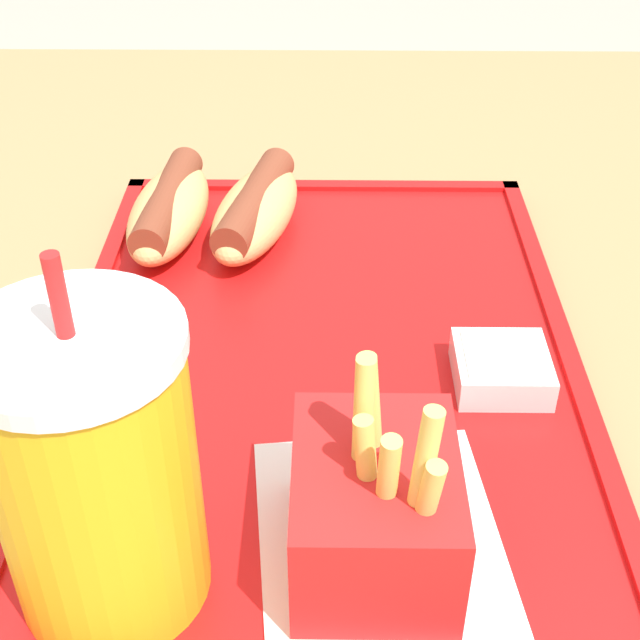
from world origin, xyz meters
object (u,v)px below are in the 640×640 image
at_px(hot_dog_near, 255,210).
at_px(hot_dog_far, 169,209).
at_px(soda_cup, 95,471).
at_px(sauce_cup_mayo, 501,368).
at_px(fries_carton, 375,509).

bearing_deg(hot_dog_near, hot_dog_far, 90.00).
relative_size(hot_dog_far, hot_dog_near, 0.97).
xyz_separation_m(soda_cup, hot_dog_far, (0.32, 0.02, -0.05)).
bearing_deg(hot_dog_far, sauce_cup_mayo, -127.36).
height_order(fries_carton, sauce_cup_mayo, fries_carton).
distance_m(fries_carton, sauce_cup_mayo, 0.16).
height_order(soda_cup, sauce_cup_mayo, soda_cup).
bearing_deg(hot_dog_near, soda_cup, 172.23).
xyz_separation_m(soda_cup, fries_carton, (0.01, -0.12, -0.04)).
relative_size(soda_cup, hot_dog_far, 1.25).
bearing_deg(sauce_cup_mayo, soda_cup, 126.22).
relative_size(soda_cup, fries_carton, 1.58).
height_order(hot_dog_near, sauce_cup_mayo, hot_dog_near).
relative_size(hot_dog_near, fries_carton, 1.30).
bearing_deg(fries_carton, hot_dog_far, 25.05).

